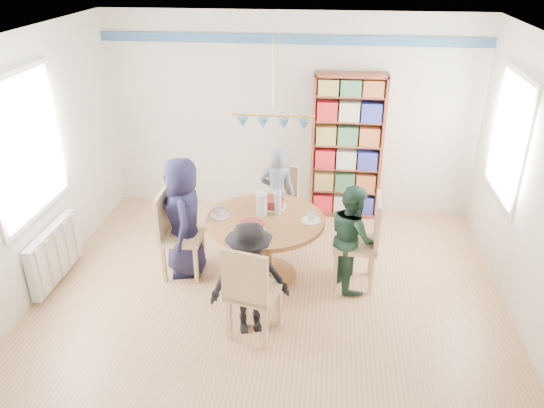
# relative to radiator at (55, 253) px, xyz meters

# --- Properties ---
(ground) EXTENTS (5.00, 5.00, 0.00)m
(ground) POSITION_rel_radiator_xyz_m (2.42, -0.30, -0.35)
(ground) COLOR tan
(room_shell) EXTENTS (5.00, 5.00, 5.00)m
(room_shell) POSITION_rel_radiator_xyz_m (2.16, 0.57, 1.30)
(room_shell) COLOR white
(room_shell) RESTS_ON ground
(radiator) EXTENTS (0.12, 1.00, 0.60)m
(radiator) POSITION_rel_radiator_xyz_m (0.00, 0.00, 0.00)
(radiator) COLOR silver
(radiator) RESTS_ON ground
(dining_table) EXTENTS (1.30, 1.30, 0.75)m
(dining_table) POSITION_rel_radiator_xyz_m (2.31, 0.34, 0.21)
(dining_table) COLOR brown
(dining_table) RESTS_ON ground
(chair_left) EXTENTS (0.46, 0.46, 1.01)m
(chair_left) POSITION_rel_radiator_xyz_m (1.29, 0.30, 0.21)
(chair_left) COLOR tan
(chair_left) RESTS_ON ground
(chair_right) EXTENTS (0.49, 0.49, 1.06)m
(chair_right) POSITION_rel_radiator_xyz_m (3.39, 0.33, 0.24)
(chair_right) COLOR tan
(chair_right) RESTS_ON ground
(chair_far) EXTENTS (0.52, 0.52, 0.94)m
(chair_far) POSITION_rel_radiator_xyz_m (2.37, 1.34, 0.17)
(chair_far) COLOR tan
(chair_far) RESTS_ON ground
(chair_near) EXTENTS (0.55, 0.55, 1.02)m
(chair_near) POSITION_rel_radiator_xyz_m (2.31, -0.71, 0.21)
(chair_near) COLOR tan
(chair_near) RESTS_ON ground
(person_left) EXTENTS (0.62, 0.78, 1.40)m
(person_left) POSITION_rel_radiator_xyz_m (1.39, 0.36, 0.35)
(person_left) COLOR black
(person_left) RESTS_ON ground
(person_right) EXTENTS (0.62, 0.70, 1.20)m
(person_right) POSITION_rel_radiator_xyz_m (3.26, 0.31, 0.25)
(person_right) COLOR #1A3427
(person_right) RESTS_ON ground
(person_far) EXTENTS (0.45, 0.30, 1.22)m
(person_far) POSITION_rel_radiator_xyz_m (2.35, 1.28, 0.26)
(person_far) COLOR gray
(person_far) RESTS_ON ground
(person_near) EXTENTS (0.86, 0.64, 1.18)m
(person_near) POSITION_rel_radiator_xyz_m (2.28, -0.59, 0.24)
(person_near) COLOR black
(person_near) RESTS_ON ground
(bookshelf) EXTENTS (0.94, 0.28, 1.97)m
(bookshelf) POSITION_rel_radiator_xyz_m (3.20, 2.04, 0.62)
(bookshelf) COLOR brown
(bookshelf) RESTS_ON ground
(tableware) EXTENTS (1.21, 1.21, 0.32)m
(tableware) POSITION_rel_radiator_xyz_m (2.29, 0.37, 0.47)
(tableware) COLOR white
(tableware) RESTS_ON dining_table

